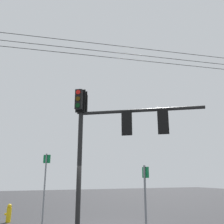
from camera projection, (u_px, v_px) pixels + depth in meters
name	position (u px, v px, depth m)	size (l,w,h in m)	color
signal_mast_assembly	(106.00, 126.00, 10.50)	(3.39, 4.77, 5.84)	black
route_sign_primary	(45.00, 181.00, 11.06)	(0.26, 0.29, 3.09)	slate
fire_hydrant	(9.00, 213.00, 11.51)	(0.22, 0.30, 0.81)	yellow
route_sign_secondary	(146.00, 196.00, 7.80)	(0.35, 0.11, 2.43)	slate
overhead_wire_span	(111.00, 52.00, 11.98)	(4.82, 29.95, 0.73)	black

